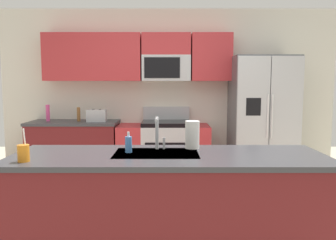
{
  "coord_description": "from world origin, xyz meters",
  "views": [
    {
      "loc": [
        0.0,
        -3.19,
        1.46
      ],
      "look_at": [
        0.0,
        0.6,
        1.05
      ],
      "focal_mm": 36.04,
      "sensor_mm": 36.0,
      "label": 1
    }
  ],
  "objects_px": {
    "refrigerator": "(262,120)",
    "sink_faucet": "(157,130)",
    "pepper_mill": "(79,114)",
    "drink_cup_orange": "(23,153)",
    "bottle_pink": "(48,113)",
    "soap_dispenser": "(128,144)",
    "toaster": "(97,116)",
    "paper_towel_roll": "(192,135)",
    "range_oven": "(164,151)"
  },
  "relations": [
    {
      "from": "refrigerator",
      "to": "toaster",
      "type": "xyz_separation_m",
      "value": [
        -2.43,
        0.02,
        0.07
      ]
    },
    {
      "from": "bottle_pink",
      "to": "paper_towel_roll",
      "type": "height_order",
      "value": "bottle_pink"
    },
    {
      "from": "refrigerator",
      "to": "sink_faucet",
      "type": "distance_m",
      "value": 2.56
    },
    {
      "from": "refrigerator",
      "to": "pepper_mill",
      "type": "distance_m",
      "value": 2.72
    },
    {
      "from": "pepper_mill",
      "to": "soap_dispenser",
      "type": "relative_size",
      "value": 1.23
    },
    {
      "from": "toaster",
      "to": "pepper_mill",
      "type": "height_order",
      "value": "pepper_mill"
    },
    {
      "from": "drink_cup_orange",
      "to": "soap_dispenser",
      "type": "distance_m",
      "value": 0.79
    },
    {
      "from": "range_oven",
      "to": "sink_faucet",
      "type": "relative_size",
      "value": 4.82
    },
    {
      "from": "bottle_pink",
      "to": "paper_towel_roll",
      "type": "relative_size",
      "value": 1.02
    },
    {
      "from": "pepper_mill",
      "to": "sink_faucet",
      "type": "distance_m",
      "value": 2.49
    },
    {
      "from": "bottle_pink",
      "to": "sink_faucet",
      "type": "relative_size",
      "value": 0.87
    },
    {
      "from": "drink_cup_orange",
      "to": "refrigerator",
      "type": "bearing_deg",
      "value": 46.24
    },
    {
      "from": "toaster",
      "to": "paper_towel_roll",
      "type": "distance_m",
      "value": 2.41
    },
    {
      "from": "range_oven",
      "to": "soap_dispenser",
      "type": "bearing_deg",
      "value": -96.5
    },
    {
      "from": "sink_faucet",
      "to": "drink_cup_orange",
      "type": "xyz_separation_m",
      "value": [
        -0.95,
        -0.44,
        -0.1
      ]
    },
    {
      "from": "pepper_mill",
      "to": "drink_cup_orange",
      "type": "bearing_deg",
      "value": -83.68
    },
    {
      "from": "sink_faucet",
      "to": "drink_cup_orange",
      "type": "relative_size",
      "value": 1.16
    },
    {
      "from": "sink_faucet",
      "to": "paper_towel_roll",
      "type": "bearing_deg",
      "value": 11.15
    },
    {
      "from": "soap_dispenser",
      "to": "refrigerator",
      "type": "bearing_deg",
      "value": 52.25
    },
    {
      "from": "sink_faucet",
      "to": "drink_cup_orange",
      "type": "distance_m",
      "value": 1.06
    },
    {
      "from": "range_oven",
      "to": "paper_towel_roll",
      "type": "height_order",
      "value": "paper_towel_roll"
    },
    {
      "from": "paper_towel_roll",
      "to": "sink_faucet",
      "type": "bearing_deg",
      "value": -168.85
    },
    {
      "from": "refrigerator",
      "to": "drink_cup_orange",
      "type": "height_order",
      "value": "refrigerator"
    },
    {
      "from": "paper_towel_roll",
      "to": "bottle_pink",
      "type": "bearing_deg",
      "value": 133.43
    },
    {
      "from": "toaster",
      "to": "bottle_pink",
      "type": "distance_m",
      "value": 0.75
    },
    {
      "from": "drink_cup_orange",
      "to": "soap_dispenser",
      "type": "height_order",
      "value": "drink_cup_orange"
    },
    {
      "from": "range_oven",
      "to": "refrigerator",
      "type": "height_order",
      "value": "refrigerator"
    },
    {
      "from": "bottle_pink",
      "to": "drink_cup_orange",
      "type": "distance_m",
      "value": 2.73
    },
    {
      "from": "range_oven",
      "to": "toaster",
      "type": "xyz_separation_m",
      "value": [
        -0.99,
        -0.05,
        0.55
      ]
    },
    {
      "from": "bottle_pink",
      "to": "soap_dispenser",
      "type": "bearing_deg",
      "value": -57.28
    },
    {
      "from": "toaster",
      "to": "bottle_pink",
      "type": "bearing_deg",
      "value": 174.71
    },
    {
      "from": "refrigerator",
      "to": "sink_faucet",
      "type": "relative_size",
      "value": 6.56
    },
    {
      "from": "range_oven",
      "to": "pepper_mill",
      "type": "relative_size",
      "value": 6.5
    },
    {
      "from": "drink_cup_orange",
      "to": "paper_towel_roll",
      "type": "xyz_separation_m",
      "value": [
        1.25,
        0.5,
        0.06
      ]
    },
    {
      "from": "range_oven",
      "to": "sink_faucet",
      "type": "distance_m",
      "value": 2.25
    },
    {
      "from": "bottle_pink",
      "to": "paper_towel_roll",
      "type": "bearing_deg",
      "value": -46.57
    },
    {
      "from": "bottle_pink",
      "to": "range_oven",
      "type": "bearing_deg",
      "value": -0.54
    },
    {
      "from": "pepper_mill",
      "to": "sink_faucet",
      "type": "xyz_separation_m",
      "value": [
        1.24,
        -2.16,
        0.06
      ]
    },
    {
      "from": "pepper_mill",
      "to": "paper_towel_roll",
      "type": "relative_size",
      "value": 0.87
    },
    {
      "from": "refrigerator",
      "to": "soap_dispenser",
      "type": "distance_m",
      "value": 2.79
    },
    {
      "from": "soap_dispenser",
      "to": "toaster",
      "type": "bearing_deg",
      "value": 108.13
    },
    {
      "from": "refrigerator",
      "to": "bottle_pink",
      "type": "relative_size",
      "value": 7.52
    },
    {
      "from": "drink_cup_orange",
      "to": "soap_dispenser",
      "type": "xyz_separation_m",
      "value": [
        0.72,
        0.33,
        0.0
      ]
    },
    {
      "from": "toaster",
      "to": "paper_towel_roll",
      "type": "bearing_deg",
      "value": -58.39
    },
    {
      "from": "pepper_mill",
      "to": "paper_towel_roll",
      "type": "xyz_separation_m",
      "value": [
        1.54,
        -2.1,
        0.02
      ]
    },
    {
      "from": "toaster",
      "to": "pepper_mill",
      "type": "xyz_separation_m",
      "value": [
        -0.28,
        0.05,
        0.01
      ]
    },
    {
      "from": "refrigerator",
      "to": "toaster",
      "type": "bearing_deg",
      "value": 179.54
    },
    {
      "from": "bottle_pink",
      "to": "paper_towel_roll",
      "type": "distance_m",
      "value": 2.92
    },
    {
      "from": "soap_dispenser",
      "to": "bottle_pink",
      "type": "bearing_deg",
      "value": 122.72
    },
    {
      "from": "range_oven",
      "to": "soap_dispenser",
      "type": "xyz_separation_m",
      "value": [
        -0.26,
        -2.28,
        0.53
      ]
    }
  ]
}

